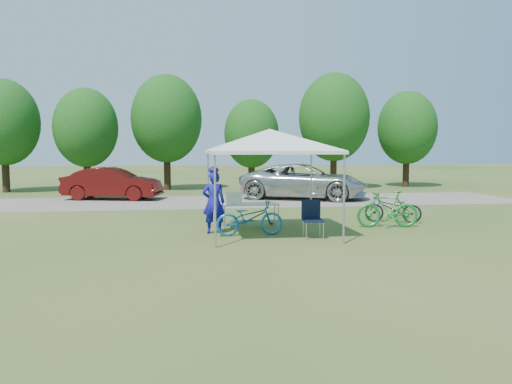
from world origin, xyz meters
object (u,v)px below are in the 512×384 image
(cooler, at_px, (234,198))
(bike_blue, at_px, (250,218))
(bike_dark, at_px, (393,208))
(sedan, at_px, (112,184))
(minivan, at_px, (304,181))
(folding_table, at_px, (250,205))
(cyclist, at_px, (214,202))
(bike_green, at_px, (388,209))
(folding_chair, at_px, (312,215))

(cooler, relative_size, bike_blue, 0.26)
(bike_blue, relative_size, bike_dark, 1.05)
(bike_dark, height_order, sedan, sedan)
(minivan, xyz_separation_m, sedan, (-8.26, 0.91, -0.08))
(cooler, xyz_separation_m, sedan, (-4.42, 8.11, -0.13))
(folding_table, xyz_separation_m, minivan, (3.37, 7.20, 0.16))
(cyclist, distance_m, bike_green, 4.94)
(folding_table, distance_m, bike_blue, 1.47)
(cooler, relative_size, bike_dark, 0.28)
(cooler, bearing_deg, folding_chair, -47.59)
(bike_blue, bearing_deg, bike_green, -82.41)
(bike_green, xyz_separation_m, minivan, (-0.46, 7.93, 0.26))
(minivan, bearing_deg, sedan, 107.10)
(bike_dark, bearing_deg, bike_blue, -47.53)
(bike_blue, bearing_deg, sedan, 23.56)
(cooler, height_order, bike_blue, cooler)
(bike_blue, bearing_deg, minivan, -25.02)
(minivan, relative_size, sedan, 1.32)
(folding_chair, height_order, cyclist, cyclist)
(folding_table, relative_size, sedan, 0.39)
(bike_blue, distance_m, minivan, 9.36)
(folding_table, xyz_separation_m, sedan, (-4.89, 8.11, 0.08))
(folding_table, relative_size, cooler, 3.55)
(folding_table, xyz_separation_m, bike_blue, (-0.21, -1.45, -0.17))
(cyclist, height_order, bike_green, cyclist)
(cooler, height_order, bike_green, bike_green)
(bike_dark, bearing_deg, cyclist, -55.14)
(cyclist, xyz_separation_m, bike_dark, (5.45, 1.08, -0.38))
(folding_chair, relative_size, cyclist, 0.58)
(folding_chair, distance_m, cyclist, 2.61)
(folding_table, height_order, bike_blue, bike_blue)
(folding_chair, distance_m, bike_green, 2.80)
(cooler, bearing_deg, folding_table, -0.00)
(folding_chair, distance_m, bike_blue, 1.60)
(bike_green, relative_size, sedan, 0.42)
(cyclist, bearing_deg, folding_chair, 159.65)
(folding_chair, bearing_deg, minivan, 80.86)
(cooler, height_order, bike_dark, cooler)
(folding_table, bearing_deg, minivan, 64.93)
(bike_dark, relative_size, minivan, 0.30)
(bike_blue, xyz_separation_m, minivan, (3.58, 8.65, 0.33))
(cooler, relative_size, bike_green, 0.26)
(folding_table, relative_size, cyclist, 0.99)
(folding_table, bearing_deg, cooler, 180.00)
(cyclist, bearing_deg, folding_table, -136.68)
(folding_chair, xyz_separation_m, bike_green, (2.52, 1.22, -0.04))
(folding_chair, relative_size, cooler, 2.07)
(cyclist, bearing_deg, minivan, -116.90)
(bike_dark, bearing_deg, minivan, -148.43)
(cooler, xyz_separation_m, minivan, (3.84, 7.20, -0.05))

